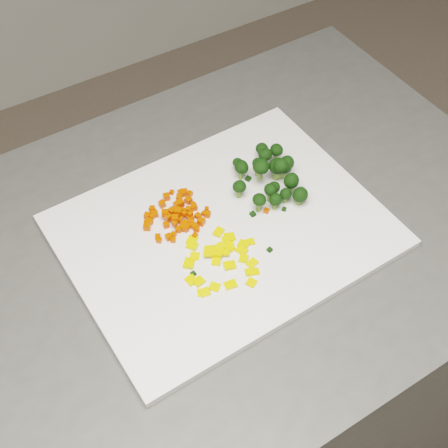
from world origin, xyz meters
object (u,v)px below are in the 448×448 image
cutting_board (224,231)px  counter_block (221,365)px  pepper_pile (223,259)px  broccoli_pile (269,172)px  carrot_pile (175,212)px

cutting_board → counter_block: bearing=127.8°
pepper_pile → broccoli_pile: (0.14, 0.09, 0.02)m
counter_block → broccoli_pile: size_ratio=7.88×
pepper_pile → cutting_board: bearing=56.8°
counter_block → broccoli_pile: 0.51m
cutting_board → carrot_pile: (-0.05, 0.06, 0.02)m
carrot_pile → pepper_pile: bearing=-80.1°
cutting_board → pepper_pile: 0.07m
cutting_board → carrot_pile: 0.08m
carrot_pile → cutting_board: bearing=-45.9°
counter_block → pepper_pile: pepper_pile is taller
pepper_pile → broccoli_pile: bearing=33.1°
broccoli_pile → pepper_pile: bearing=-146.9°
pepper_pile → counter_block: bearing=61.8°
pepper_pile → carrot_pile: bearing=99.9°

